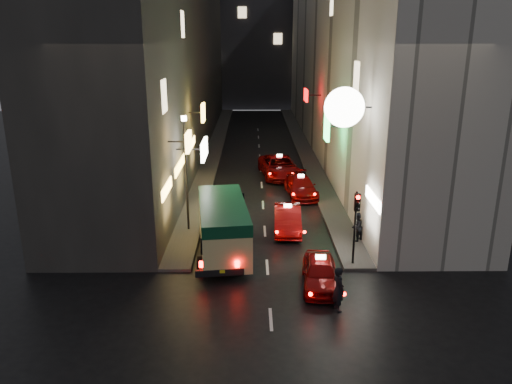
{
  "coord_description": "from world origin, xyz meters",
  "views": [
    {
      "loc": [
        -0.7,
        -12.63,
        10.26
      ],
      "look_at": [
        -0.49,
        13.0,
        2.27
      ],
      "focal_mm": 35.0,
      "sensor_mm": 36.0,
      "label": 1
    }
  ],
  "objects_px": {
    "taxi_near": "(320,270)",
    "pedestrian_crossing": "(339,286)",
    "minibus": "(223,222)",
    "traffic_light": "(356,213)",
    "lamp_post": "(186,166)"
  },
  "relations": [
    {
      "from": "taxi_near",
      "to": "lamp_post",
      "type": "bearing_deg",
      "value": 135.25
    },
    {
      "from": "minibus",
      "to": "traffic_light",
      "type": "bearing_deg",
      "value": -13.5
    },
    {
      "from": "traffic_light",
      "to": "lamp_post",
      "type": "xyz_separation_m",
      "value": [
        -8.2,
        4.53,
        1.04
      ]
    },
    {
      "from": "minibus",
      "to": "lamp_post",
      "type": "distance_m",
      "value": 4.23
    },
    {
      "from": "pedestrian_crossing",
      "to": "traffic_light",
      "type": "distance_m",
      "value": 4.39
    },
    {
      "from": "taxi_near",
      "to": "lamp_post",
      "type": "xyz_separation_m",
      "value": [
        -6.4,
        6.34,
        2.99
      ]
    },
    {
      "from": "traffic_light",
      "to": "taxi_near",
      "type": "bearing_deg",
      "value": -134.75
    },
    {
      "from": "minibus",
      "to": "lamp_post",
      "type": "relative_size",
      "value": 1.04
    },
    {
      "from": "minibus",
      "to": "traffic_light",
      "type": "relative_size",
      "value": 1.84
    },
    {
      "from": "pedestrian_crossing",
      "to": "traffic_light",
      "type": "bearing_deg",
      "value": -38.83
    },
    {
      "from": "taxi_near",
      "to": "pedestrian_crossing",
      "type": "bearing_deg",
      "value": -77.78
    },
    {
      "from": "minibus",
      "to": "pedestrian_crossing",
      "type": "bearing_deg",
      "value": -48.14
    },
    {
      "from": "pedestrian_crossing",
      "to": "traffic_light",
      "type": "xyz_separation_m",
      "value": [
        1.36,
        3.83,
        1.64
      ]
    },
    {
      "from": "lamp_post",
      "to": "minibus",
      "type": "bearing_deg",
      "value": -55.68
    },
    {
      "from": "minibus",
      "to": "pedestrian_crossing",
      "type": "distance_m",
      "value": 7.14
    }
  ]
}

